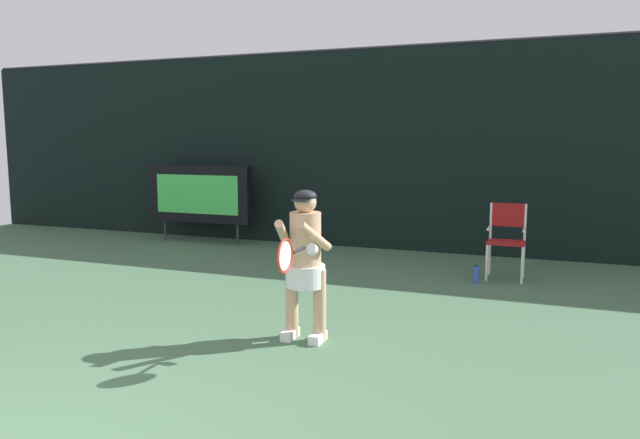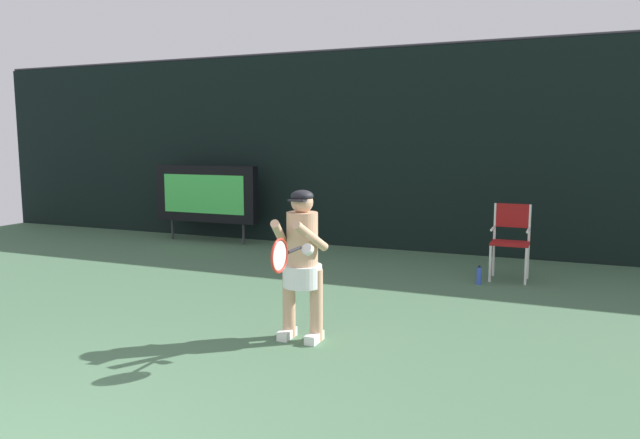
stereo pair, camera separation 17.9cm
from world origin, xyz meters
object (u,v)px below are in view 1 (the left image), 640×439
(umpire_chair, at_px, (507,236))
(water_bottle, at_px, (476,275))
(tennis_player, at_px, (305,258))
(tennis_racket, at_px, (286,255))
(scoreboard, at_px, (200,194))

(umpire_chair, relative_size, water_bottle, 4.08)
(tennis_player, distance_m, tennis_racket, 0.71)
(scoreboard, height_order, water_bottle, scoreboard)
(scoreboard, relative_size, umpire_chair, 2.04)
(tennis_player, bearing_deg, umpire_chair, 64.53)
(scoreboard, bearing_deg, tennis_racket, -51.09)
(scoreboard, xyz_separation_m, tennis_racket, (4.24, -5.25, 0.04))
(water_bottle, height_order, tennis_player, tennis_player)
(umpire_chair, height_order, water_bottle, umpire_chair)
(scoreboard, xyz_separation_m, umpire_chair, (5.81, -1.05, -0.33))
(scoreboard, distance_m, umpire_chair, 5.91)
(water_bottle, height_order, tennis_racket, tennis_racket)
(water_bottle, distance_m, tennis_player, 3.38)
(umpire_chair, xyz_separation_m, tennis_player, (-1.68, -3.52, 0.21))
(water_bottle, relative_size, tennis_racket, 0.44)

